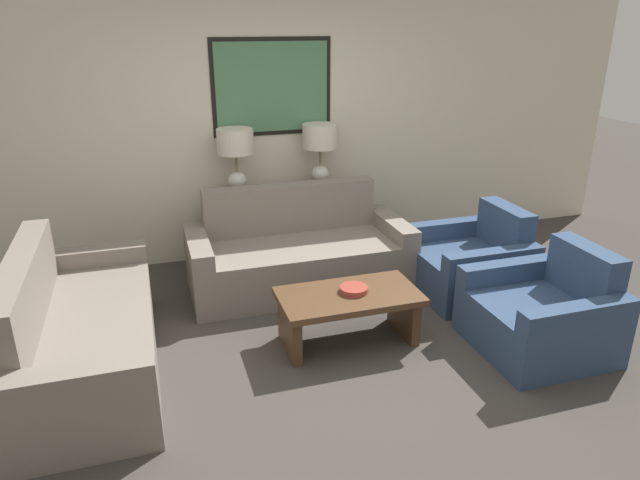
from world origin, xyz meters
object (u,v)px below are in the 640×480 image
table_lamp_right (320,143)px  decorative_bowl (354,289)px  table_lamp_left (236,149)px  couch_by_back_wall (299,255)px  armchair_near_back_wall (471,264)px  coffee_table (349,307)px  console_table (281,224)px  couch_by_side (81,334)px  armchair_near_camera (543,315)px

table_lamp_right → decorative_bowl: bearing=-99.2°
table_lamp_right → table_lamp_left: bearing=180.0°
couch_by_back_wall → armchair_near_back_wall: 1.55m
couch_by_back_wall → coffee_table: (0.09, -1.08, -0.00)m
table_lamp_right → coffee_table: bearing=-100.5°
console_table → coffee_table: size_ratio=1.29×
couch_by_side → table_lamp_left: bearing=49.0°
console_table → coffee_table: console_table is taller
console_table → table_lamp_left: 0.90m
couch_by_side → decorative_bowl: couch_by_side is taller
couch_by_back_wall → couch_by_side: (-1.80, -0.91, 0.00)m
console_table → table_lamp_right: (0.42, 0.00, 0.80)m
couch_by_back_wall → armchair_near_camera: couch_by_back_wall is taller
table_lamp_left → coffee_table: (0.51, -1.76, -0.87)m
table_lamp_left → console_table: bearing=0.0°
couch_by_back_wall → armchair_near_camera: size_ratio=2.19×
table_lamp_right → couch_by_side: size_ratio=0.31×
table_lamp_right → armchair_near_camera: size_ratio=0.68×
couch_by_back_wall → armchair_near_back_wall: couch_by_back_wall is taller
table_lamp_right → armchair_near_camera: (1.02, -2.26, -0.90)m
table_lamp_left → couch_by_side: bearing=-131.0°
couch_by_side → decorative_bowl: 1.95m
console_table → couch_by_back_wall: 0.68m
table_lamp_right → coffee_table: size_ratio=0.59×
decorative_bowl → armchair_near_camera: 1.41m
console_table → couch_by_side: (-1.80, -1.59, -0.07)m
couch_by_side → coffee_table: size_ratio=1.88×
console_table → armchair_near_camera: (1.44, -2.26, -0.11)m
console_table → couch_by_side: 2.40m
console_table → table_lamp_left: size_ratio=2.20×
coffee_table → table_lamp_left: bearing=106.2°
coffee_table → armchair_near_back_wall: armchair_near_back_wall is taller
table_lamp_left → decorative_bowl: table_lamp_left is taller
table_lamp_left → decorative_bowl: (0.55, -1.75, -0.74)m
coffee_table → armchair_near_camera: 1.44m
table_lamp_left → decorative_bowl: size_ratio=2.88×
armchair_near_camera → coffee_table: bearing=159.7°
table_lamp_left → table_lamp_right: same height
decorative_bowl → armchair_near_camera: (1.31, -0.51, -0.16)m
table_lamp_right → coffee_table: 1.99m
table_lamp_right → couch_by_back_wall: size_ratio=0.31×
coffee_table → couch_by_back_wall: bearing=94.8°
decorative_bowl → armchair_near_back_wall: armchair_near_back_wall is taller
armchair_near_back_wall → armchair_near_camera: bearing=-90.0°
console_table → table_lamp_right: bearing=0.0°
couch_by_side → armchair_near_camera: 3.31m
console_table → armchair_near_back_wall: (1.44, -1.26, -0.11)m
decorative_bowl → couch_by_back_wall: bearing=97.2°
table_lamp_right → armchair_near_back_wall: (1.02, -1.26, -0.90)m
decorative_bowl → couch_by_side: bearing=175.3°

